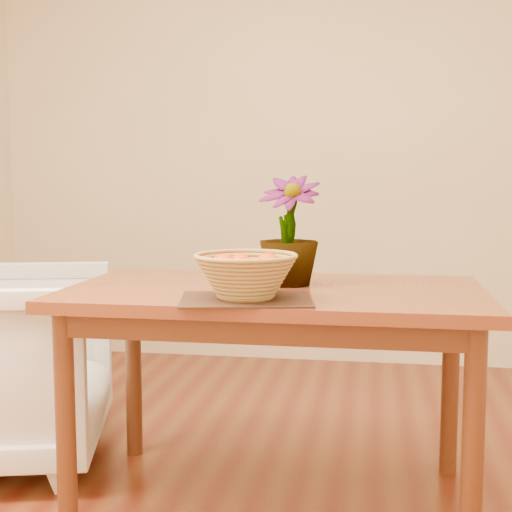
# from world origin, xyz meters

# --- Properties ---
(wall_back) EXTENTS (4.00, 0.02, 2.70)m
(wall_back) POSITION_xyz_m (0.00, 2.25, 1.35)
(wall_back) COLOR #FFEBC2
(wall_back) RESTS_ON floor
(table) EXTENTS (1.40, 0.80, 0.75)m
(table) POSITION_xyz_m (0.00, 0.30, 0.66)
(table) COLOR maroon
(table) RESTS_ON floor
(placemat) EXTENTS (0.44, 0.37, 0.01)m
(placemat) POSITION_xyz_m (-0.05, 0.04, 0.75)
(placemat) COLOR #3C2116
(placemat) RESTS_ON table
(wicker_basket) EXTENTS (0.32, 0.32, 0.13)m
(wicker_basket) POSITION_xyz_m (-0.05, 0.04, 0.82)
(wicker_basket) COLOR #AD8848
(wicker_basket) RESTS_ON placemat
(orange_pile) EXTENTS (0.21, 0.20, 0.08)m
(orange_pile) POSITION_xyz_m (-0.05, 0.04, 0.85)
(orange_pile) COLOR #E84803
(orange_pile) RESTS_ON wicker_basket
(potted_plant) EXTENTS (0.23, 0.23, 0.38)m
(potted_plant) POSITION_xyz_m (0.04, 0.37, 0.94)
(potted_plant) COLOR #184B15
(potted_plant) RESTS_ON table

